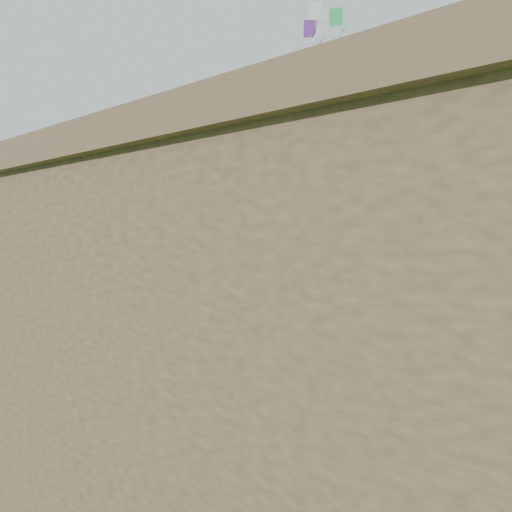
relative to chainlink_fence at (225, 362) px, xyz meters
The scene contains 10 objects.
ground 6.03m from the chainlink_fence, 90.00° to the right, with size 160.00×160.00×0.00m, color #316021.
sand_beach 16.01m from the chainlink_fence, 90.00° to the left, with size 72.00×20.00×0.02m, color tan.
ocean 60.00m from the chainlink_fence, 90.00° to the left, with size 160.00×68.00×0.02m, color slate.
chainlink_fence is the anchor object (origin of this frame).
picnic_table 5.24m from the chainlink_fence, 32.18° to the right, with size 1.65×1.24×0.69m, color brown, non-canonical shape.
octopus_kite 13.57m from the chainlink_fence, 82.01° to the left, with size 3.40×2.40×6.99m, color red, non-canonical shape.
kite_white 22.94m from the chainlink_fence, 100.81° to the left, with size 0.99×0.70×2.00m, color white, non-canonical shape.
kite_purple 25.27m from the chainlink_fence, 107.41° to the left, with size 1.16×0.70×3.13m, color purple, non-canonical shape.
kite_red 17.59m from the chainlink_fence, 67.68° to the left, with size 0.97×0.70×2.03m, color #E94229, non-canonical shape.
kite_green 26.41m from the chainlink_fence, 100.65° to the left, with size 1.18×0.70×2.56m, color #30B55E, non-canonical shape.
Camera 1 is at (13.50, -9.01, 6.01)m, focal length 32.00 mm.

